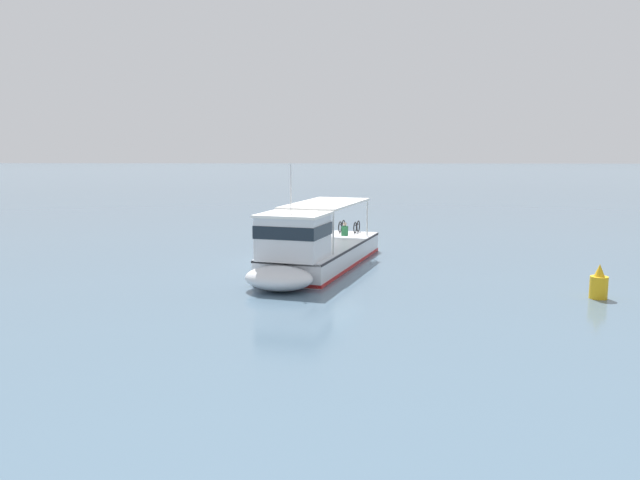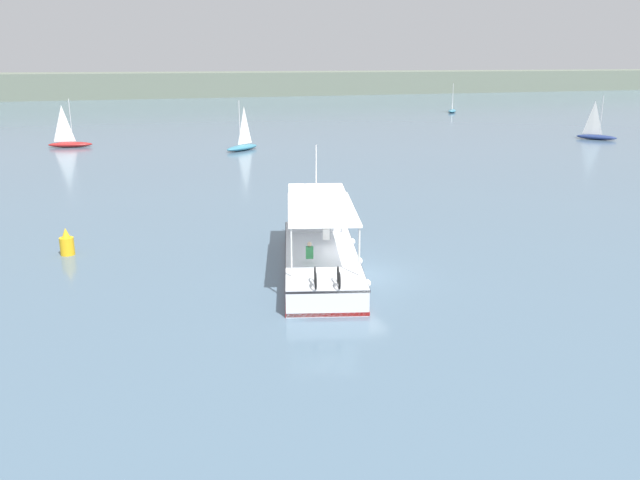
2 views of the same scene
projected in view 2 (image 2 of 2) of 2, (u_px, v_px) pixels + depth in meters
ground_plane at (356, 275)px, 29.34m from camera, size 400.00×400.00×0.00m
distant_shoreline at (131, 85)px, 175.18m from camera, size 400.00×28.00×6.39m
ferry_main at (319, 242)px, 30.95m from camera, size 6.59×13.06×5.32m
sailboat_off_bow at (242, 145)px, 70.10m from camera, size 4.66×4.04×5.40m
sailboat_outer_anchorage at (452, 110)px, 121.64m from camera, size 3.88×4.74×5.40m
sailboat_off_stern at (596, 135)px, 79.75m from camera, size 3.89×4.74×5.40m
sailboat_near_port at (70, 142)px, 72.64m from camera, size 4.97×2.19×5.40m
channel_buoy at (67, 244)px, 32.24m from camera, size 0.70×0.70×1.40m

